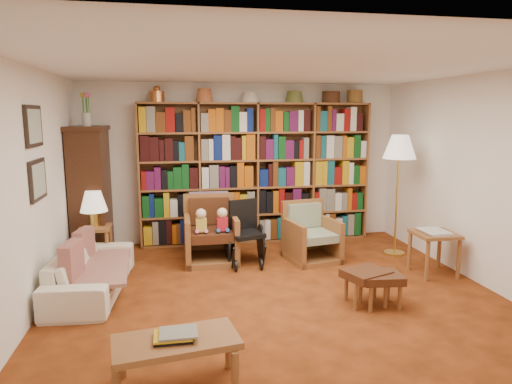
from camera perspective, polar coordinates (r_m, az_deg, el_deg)
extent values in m
plane|color=#903E16|center=(5.22, 2.66, -13.05)|extent=(5.00, 5.00, 0.00)
plane|color=white|center=(4.85, 2.90, 15.39)|extent=(5.00, 5.00, 0.00)
plane|color=white|center=(7.32, -1.70, 3.64)|extent=(5.00, 0.00, 5.00)
plane|color=white|center=(2.57, 15.70, -8.00)|extent=(5.00, 0.00, 5.00)
plane|color=white|center=(4.95, -26.65, -0.26)|extent=(0.00, 5.00, 5.00)
plane|color=white|center=(5.97, 26.86, 1.24)|extent=(0.00, 5.00, 5.00)
cube|color=brown|center=(7.21, 0.07, 2.35)|extent=(3.60, 0.30, 2.20)
cube|color=#3C1F10|center=(6.88, -19.91, -0.26)|extent=(0.45, 0.90, 1.80)
cube|color=#3C1F10|center=(6.79, -20.36, 7.49)|extent=(0.50, 0.95, 0.06)
cylinder|color=beige|center=(6.79, -20.42, 8.50)|extent=(0.12, 0.12, 0.18)
cube|color=black|center=(5.18, -26.07, 7.41)|extent=(0.03, 0.52, 0.42)
cube|color=gray|center=(5.18, -25.91, 7.42)|extent=(0.01, 0.44, 0.34)
cube|color=black|center=(5.22, -25.62, 1.38)|extent=(0.03, 0.52, 0.42)
cube|color=gray|center=(5.22, -25.46, 1.39)|extent=(0.01, 0.44, 0.34)
imported|color=silver|center=(5.61, -19.85, -9.29)|extent=(1.76, 0.81, 0.50)
cube|color=#C0AF8C|center=(5.58, -19.37, -8.81)|extent=(0.79, 1.37, 0.04)
cube|color=maroon|center=(5.90, -20.67, -6.37)|extent=(0.20, 0.40, 0.39)
cube|color=maroon|center=(5.24, -22.01, -8.44)|extent=(0.19, 0.43, 0.41)
cube|color=brown|center=(6.48, -19.47, -4.26)|extent=(0.41, 0.41, 0.04)
cylinder|color=brown|center=(6.42, -21.03, -6.97)|extent=(0.05, 0.05, 0.50)
cylinder|color=brown|center=(6.37, -18.08, -6.94)|extent=(0.05, 0.05, 0.50)
cylinder|color=brown|center=(6.74, -20.52, -6.18)|extent=(0.05, 0.05, 0.50)
cylinder|color=brown|center=(6.69, -17.72, -6.14)|extent=(0.05, 0.05, 0.50)
cylinder|color=gold|center=(6.46, -19.53, -3.24)|extent=(0.12, 0.12, 0.20)
cone|color=beige|center=(6.41, -19.65, -1.08)|extent=(0.36, 0.36, 0.28)
cube|color=brown|center=(6.43, -5.60, -8.28)|extent=(0.73, 0.76, 0.08)
cube|color=brown|center=(6.34, -8.59, -5.97)|extent=(0.08, 0.75, 0.64)
cube|color=brown|center=(6.39, -2.71, -5.75)|extent=(0.08, 0.75, 0.64)
cube|color=brown|center=(6.64, -5.91, -4.02)|extent=(0.72, 0.09, 0.90)
cube|color=#492913|center=(6.30, -5.63, -5.24)|extent=(0.57, 0.64, 0.12)
cube|color=#492913|center=(6.53, -5.89, -2.37)|extent=(0.56, 0.11, 0.38)
cube|color=#B32F48|center=(6.62, -5.97, -1.67)|extent=(0.56, 0.07, 0.40)
cube|color=brown|center=(6.50, 6.96, -8.16)|extent=(0.76, 0.78, 0.07)
cube|color=brown|center=(6.35, 4.47, -6.18)|extent=(0.19, 0.67, 0.58)
cube|color=brown|center=(6.52, 9.47, -5.86)|extent=(0.19, 0.67, 0.58)
cube|color=brown|center=(6.67, 6.25, -4.38)|extent=(0.65, 0.19, 0.81)
cube|color=gray|center=(6.38, 7.09, -5.46)|extent=(0.60, 0.65, 0.11)
cube|color=gray|center=(6.57, 6.44, -2.91)|extent=(0.51, 0.18, 0.34)
cube|color=black|center=(6.18, -1.35, -5.31)|extent=(0.53, 0.53, 0.06)
cube|color=black|center=(6.32, -1.65, -2.80)|extent=(0.41, 0.18, 0.42)
cylinder|color=black|center=(6.28, -3.59, -6.59)|extent=(0.03, 0.52, 0.52)
cylinder|color=black|center=(6.35, 0.61, -6.39)|extent=(0.03, 0.52, 0.52)
cylinder|color=black|center=(6.01, -2.54, -9.20)|extent=(0.03, 0.15, 0.15)
cylinder|color=black|center=(6.06, 0.65, -9.02)|extent=(0.03, 0.15, 0.15)
cylinder|color=gold|center=(7.03, 16.88, -7.30)|extent=(0.29, 0.29, 0.03)
cylinder|color=gold|center=(6.86, 17.17, -1.56)|extent=(0.03, 0.03, 1.46)
cone|color=beige|center=(6.76, 17.53, 5.42)|extent=(0.46, 0.46, 0.33)
cube|color=brown|center=(6.20, 21.46, -4.92)|extent=(0.52, 0.52, 0.04)
cylinder|color=brown|center=(5.99, 20.62, -8.09)|extent=(0.05, 0.05, 0.51)
cylinder|color=brown|center=(6.21, 24.02, -7.68)|extent=(0.05, 0.05, 0.51)
cylinder|color=brown|center=(6.34, 18.64, -7.01)|extent=(0.05, 0.05, 0.51)
cylinder|color=brown|center=(6.55, 21.92, -6.66)|extent=(0.05, 0.05, 0.51)
cube|color=silver|center=(6.19, 21.48, -4.61)|extent=(0.32, 0.39, 0.03)
cube|color=#492913|center=(5.08, 13.60, -9.96)|extent=(0.55, 0.51, 0.09)
cylinder|color=brown|center=(4.97, 12.34, -12.69)|extent=(0.04, 0.04, 0.29)
cylinder|color=brown|center=(5.10, 15.89, -12.24)|extent=(0.04, 0.04, 0.29)
cylinder|color=brown|center=(5.20, 11.19, -11.63)|extent=(0.04, 0.04, 0.29)
cylinder|color=brown|center=(5.32, 14.60, -11.24)|extent=(0.04, 0.04, 0.29)
cube|color=#492913|center=(5.06, 15.31, -10.25)|extent=(0.46, 0.41, 0.09)
cylinder|color=brown|center=(4.95, 14.15, -12.91)|extent=(0.04, 0.04, 0.28)
cylinder|color=brown|center=(5.09, 17.53, -12.44)|extent=(0.04, 0.04, 0.28)
cylinder|color=brown|center=(5.17, 12.94, -11.88)|extent=(0.04, 0.04, 0.28)
cylinder|color=brown|center=(5.30, 16.21, -11.47)|extent=(0.04, 0.04, 0.28)
cube|color=brown|center=(3.60, -9.96, -17.95)|extent=(0.98, 0.59, 0.05)
cylinder|color=brown|center=(3.56, -2.63, -21.70)|extent=(0.06, 0.06, 0.33)
cylinder|color=brown|center=(3.88, -16.41, -19.27)|extent=(0.06, 0.06, 0.33)
cylinder|color=brown|center=(3.87, -3.42, -18.89)|extent=(0.06, 0.06, 0.33)
cube|color=brown|center=(3.58, -9.99, -17.21)|extent=(0.31, 0.26, 0.05)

